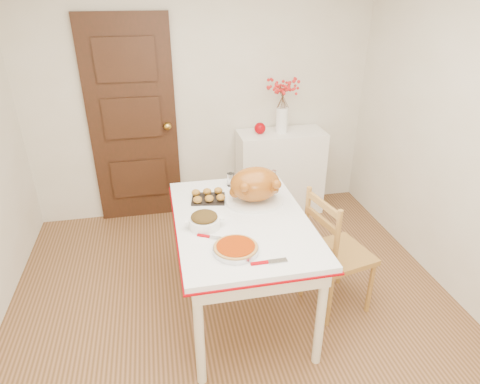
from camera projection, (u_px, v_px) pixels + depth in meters
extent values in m
cube|color=#533518|center=(244.00, 336.00, 2.99)|extent=(3.50, 4.00, 0.00)
cube|color=silver|center=(202.00, 97.00, 4.17)|extent=(3.50, 0.00, 2.50)
cube|color=#381B0F|center=(133.00, 124.00, 4.12)|extent=(0.85, 0.06, 2.06)
cube|color=white|center=(280.00, 172.00, 4.48)|extent=(0.90, 0.40, 0.90)
sphere|color=#9C0006|center=(260.00, 128.00, 4.21)|extent=(0.12, 0.12, 0.12)
cylinder|color=#892400|center=(236.00, 248.00, 2.51)|extent=(0.33, 0.33, 0.06)
cylinder|color=white|center=(231.00, 180.00, 3.33)|extent=(0.08, 0.08, 0.11)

